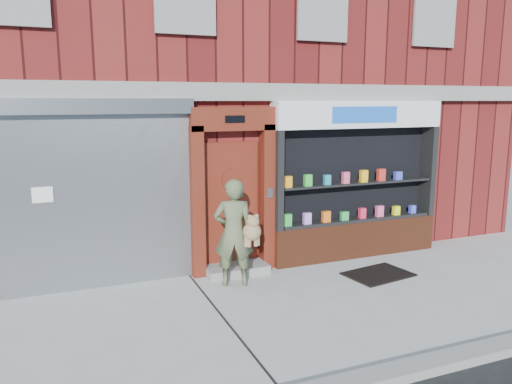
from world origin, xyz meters
TOP-DOWN VIEW (x-y plane):
  - ground at (0.00, 0.00)m, footprint 80.00×80.00m
  - curb at (0.00, -2.15)m, footprint 60.00×0.30m
  - building at (-0.00, 5.99)m, footprint 12.00×8.16m
  - shutter_bay at (-3.00, 1.93)m, footprint 3.10×0.30m
  - red_door_bay at (-0.75, 1.86)m, footprint 1.52×0.58m
  - pharmacy_bay at (1.75, 1.81)m, footprint 3.50×0.41m
  - woman at (-0.96, 1.18)m, footprint 0.78×0.62m
  - doormat at (1.52, 0.68)m, footprint 1.22×0.94m

SIDE VIEW (x-z plane):
  - ground at x=0.00m, z-range 0.00..0.00m
  - doormat at x=1.52m, z-range 0.00..0.03m
  - curb at x=0.00m, z-range 0.00..0.12m
  - woman at x=-0.96m, z-range 0.00..1.78m
  - pharmacy_bay at x=1.75m, z-range -0.13..2.87m
  - red_door_bay at x=-0.75m, z-range 0.01..2.91m
  - shutter_bay at x=-3.00m, z-range 0.20..3.24m
  - building at x=0.00m, z-range 0.00..8.00m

